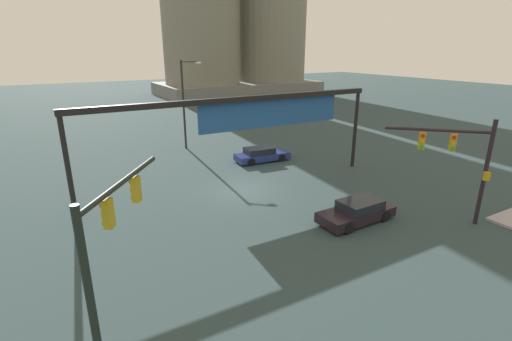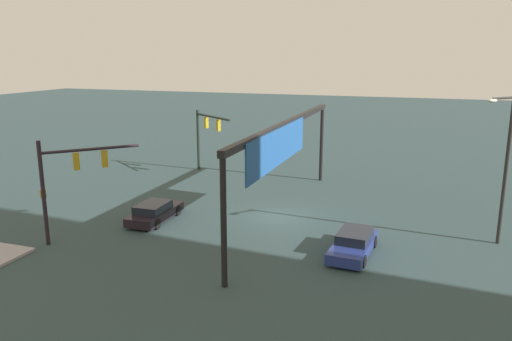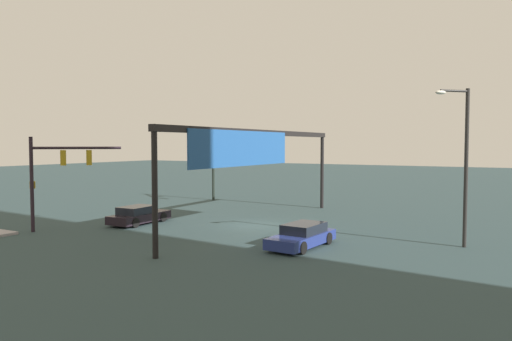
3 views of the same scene
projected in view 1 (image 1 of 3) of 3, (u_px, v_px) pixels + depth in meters
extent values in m
plane|color=#2B3E41|center=(245.00, 192.00, 24.96)|extent=(191.41, 191.41, 0.00)
cylinder|color=black|center=(89.00, 293.00, 10.37)|extent=(0.24, 0.24, 5.40)
cylinder|color=black|center=(123.00, 182.00, 12.16)|extent=(3.31, 4.46, 0.18)
cube|color=#B0931A|center=(108.00, 213.00, 11.27)|extent=(0.40, 0.41, 0.95)
cylinder|color=red|center=(102.00, 204.00, 11.19)|extent=(0.17, 0.20, 0.20)
cylinder|color=orange|center=(103.00, 213.00, 11.29)|extent=(0.17, 0.20, 0.20)
cylinder|color=green|center=(104.00, 222.00, 11.38)|extent=(0.17, 0.20, 0.20)
cube|color=#B0931A|center=(136.00, 189.00, 13.21)|extent=(0.40, 0.41, 0.95)
cylinder|color=red|center=(131.00, 181.00, 13.13)|extent=(0.17, 0.20, 0.20)
cylinder|color=orange|center=(132.00, 189.00, 13.22)|extent=(0.17, 0.20, 0.20)
cylinder|color=green|center=(133.00, 197.00, 13.32)|extent=(0.17, 0.20, 0.20)
cylinder|color=black|center=(485.00, 174.00, 19.54)|extent=(0.22, 0.22, 5.81)
cylinder|color=black|center=(438.00, 130.00, 19.44)|extent=(3.92, 3.77, 0.17)
cube|color=#B7911A|center=(453.00, 142.00, 19.45)|extent=(0.41, 0.41, 0.95)
cylinder|color=red|center=(454.00, 137.00, 19.21)|extent=(0.19, 0.18, 0.20)
cylinder|color=orange|center=(453.00, 143.00, 19.30)|extent=(0.19, 0.18, 0.20)
cylinder|color=green|center=(452.00, 149.00, 19.40)|extent=(0.19, 0.18, 0.20)
cube|color=#B7911A|center=(422.00, 141.00, 19.80)|extent=(0.41, 0.41, 0.95)
cylinder|color=red|center=(423.00, 136.00, 19.56)|extent=(0.19, 0.18, 0.20)
cylinder|color=orange|center=(422.00, 141.00, 19.65)|extent=(0.19, 0.18, 0.20)
cylinder|color=green|center=(421.00, 147.00, 19.75)|extent=(0.19, 0.18, 0.20)
cube|color=#B7911A|center=(486.00, 176.00, 19.32)|extent=(0.38, 0.38, 0.44)
cylinder|color=black|center=(184.00, 106.00, 34.55)|extent=(0.20, 0.20, 8.21)
cylinder|color=black|center=(189.00, 62.00, 33.12)|extent=(1.27, 1.22, 0.12)
ellipsoid|color=silver|center=(198.00, 63.00, 32.96)|extent=(0.64, 0.63, 0.20)
cylinder|color=black|center=(69.00, 172.00, 19.72)|extent=(0.28, 0.28, 5.94)
cylinder|color=black|center=(355.00, 131.00, 29.44)|extent=(0.28, 0.28, 5.94)
cube|color=black|center=(239.00, 99.00, 23.59)|extent=(21.03, 0.35, 0.35)
cube|color=#1F4F91|center=(273.00, 111.00, 25.33)|extent=(10.89, 0.08, 2.11)
cube|color=slate|center=(238.00, 88.00, 78.13)|extent=(32.55, 16.69, 2.43)
cube|color=black|center=(356.00, 214.00, 20.60)|extent=(4.53, 1.96, 0.55)
cube|color=black|center=(360.00, 204.00, 20.56)|extent=(2.38, 1.68, 0.50)
cylinder|color=black|center=(349.00, 228.00, 19.25)|extent=(0.65, 0.24, 0.64)
cylinder|color=black|center=(327.00, 216.00, 20.64)|extent=(0.65, 0.24, 0.64)
cylinder|color=black|center=(385.00, 216.00, 20.63)|extent=(0.65, 0.24, 0.64)
cylinder|color=black|center=(362.00, 205.00, 22.01)|extent=(0.65, 0.24, 0.64)
cube|color=navy|center=(262.00, 156.00, 31.63)|extent=(4.75, 2.13, 0.55)
cube|color=black|center=(259.00, 151.00, 31.35)|extent=(2.52, 1.75, 0.50)
cylinder|color=black|center=(273.00, 153.00, 32.97)|extent=(0.65, 0.27, 0.64)
cylinder|color=black|center=(282.00, 158.00, 31.54)|extent=(0.65, 0.27, 0.64)
cylinder|color=black|center=(243.00, 157.00, 31.80)|extent=(0.65, 0.27, 0.64)
cylinder|color=black|center=(251.00, 162.00, 30.37)|extent=(0.65, 0.27, 0.64)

